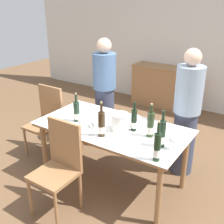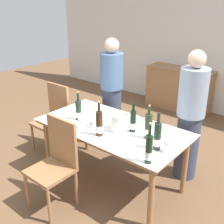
% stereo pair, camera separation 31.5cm
% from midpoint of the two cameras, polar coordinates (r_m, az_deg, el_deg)
% --- Properties ---
extents(ground_plane, '(12.00, 12.00, 0.00)m').
position_cam_midpoint_polar(ground_plane, '(3.62, -2.57, -13.79)').
color(ground_plane, brown).
extents(back_wall, '(8.00, 0.10, 2.80)m').
position_cam_midpoint_polar(back_wall, '(5.65, 15.87, 14.29)').
color(back_wall, silver).
rests_on(back_wall, ground_plane).
extents(sideboard_cabinet, '(1.30, 0.46, 0.83)m').
position_cam_midpoint_polar(sideboard_cabinet, '(5.78, 8.98, 5.03)').
color(sideboard_cabinet, '#996B42').
rests_on(sideboard_cabinet, ground_plane).
extents(dining_table, '(1.75, 0.90, 0.75)m').
position_cam_midpoint_polar(dining_table, '(3.26, -2.78, -4.17)').
color(dining_table, '#996B42').
rests_on(dining_table, ground_plane).
extents(ice_bucket, '(0.21, 0.21, 0.20)m').
position_cam_midpoint_polar(ice_bucket, '(3.10, -1.30, -2.01)').
color(ice_bucket, white).
rests_on(ice_bucket, dining_table).
extents(wine_bottle_0, '(0.08, 0.08, 0.39)m').
position_cam_midpoint_polar(wine_bottle_0, '(2.97, -5.17, -2.64)').
color(wine_bottle_0, '#332314').
rests_on(wine_bottle_0, dining_table).
extents(wine_bottle_1, '(0.08, 0.08, 0.38)m').
position_cam_midpoint_polar(wine_bottle_1, '(2.96, 4.82, -2.79)').
color(wine_bottle_1, '#28381E').
rests_on(wine_bottle_1, dining_table).
extents(wine_bottle_2, '(0.07, 0.07, 0.34)m').
position_cam_midpoint_polar(wine_bottle_2, '(3.08, 1.58, -1.80)').
color(wine_bottle_2, black).
rests_on(wine_bottle_2, dining_table).
extents(wine_bottle_3, '(0.07, 0.07, 0.39)m').
position_cam_midpoint_polar(wine_bottle_3, '(2.77, 6.92, -4.62)').
color(wine_bottle_3, '#1E3323').
rests_on(wine_bottle_3, dining_table).
extents(wine_bottle_4, '(0.07, 0.07, 0.40)m').
position_cam_midpoint_polar(wine_bottle_4, '(2.54, 5.64, -7.29)').
color(wine_bottle_4, black).
rests_on(wine_bottle_4, dining_table).
extents(wine_bottle_5, '(0.08, 0.08, 0.36)m').
position_cam_midpoint_polar(wine_bottle_5, '(3.36, -9.87, -0.06)').
color(wine_bottle_5, '#1E3323').
rests_on(wine_bottle_5, dining_table).
extents(wine_glass_0, '(0.07, 0.07, 0.13)m').
position_cam_midpoint_polar(wine_glass_0, '(3.15, -9.15, -2.10)').
color(wine_glass_0, white).
rests_on(wine_glass_0, dining_table).
extents(wine_glass_1, '(0.08, 0.08, 0.15)m').
position_cam_midpoint_polar(wine_glass_1, '(3.00, -7.25, -3.02)').
color(wine_glass_1, white).
rests_on(wine_glass_1, dining_table).
extents(wine_glass_2, '(0.08, 0.08, 0.15)m').
position_cam_midpoint_polar(wine_glass_2, '(3.17, 2.24, -1.32)').
color(wine_glass_2, white).
rests_on(wine_glass_2, dining_table).
extents(wine_glass_3, '(0.09, 0.09, 0.15)m').
position_cam_midpoint_polar(wine_glass_3, '(3.00, 7.63, -3.08)').
color(wine_glass_3, white).
rests_on(wine_glass_3, dining_table).
extents(wine_glass_4, '(0.08, 0.08, 0.14)m').
position_cam_midpoint_polar(wine_glass_4, '(2.75, 8.99, -5.79)').
color(wine_glass_4, white).
rests_on(wine_glass_4, dining_table).
extents(chair_left_end, '(0.42, 0.42, 0.98)m').
position_cam_midpoint_polar(chair_left_end, '(4.11, -15.24, -1.04)').
color(chair_left_end, '#996B42').
rests_on(chair_left_end, ground_plane).
extents(chair_near_front, '(0.42, 0.42, 0.99)m').
position_cam_midpoint_polar(chair_near_front, '(3.01, -13.63, -9.97)').
color(chair_near_front, '#996B42').
rests_on(chair_near_front, ground_plane).
extents(person_host, '(0.33, 0.33, 1.61)m').
position_cam_midpoint_polar(person_host, '(4.10, -3.73, 3.58)').
color(person_host, '#383F56').
rests_on(person_host, ground_plane).
extents(person_guest_left, '(0.33, 0.33, 1.61)m').
position_cam_midpoint_polar(person_guest_left, '(3.49, 12.42, -0.54)').
color(person_guest_left, '#383F56').
rests_on(person_guest_left, ground_plane).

